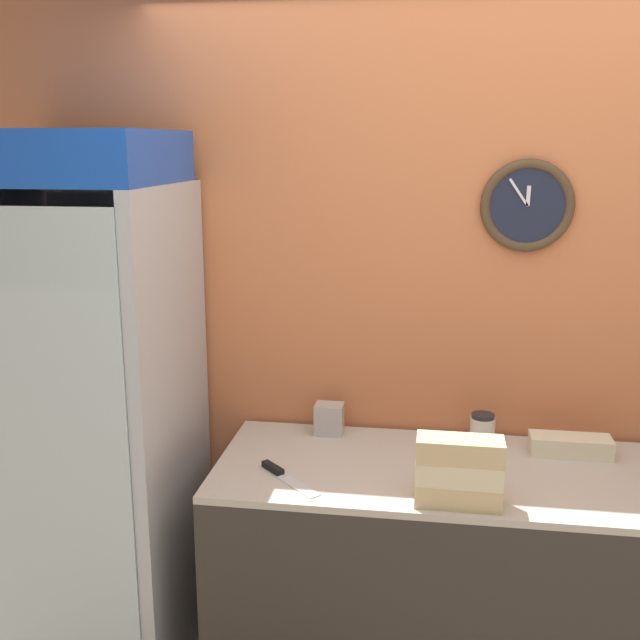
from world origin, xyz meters
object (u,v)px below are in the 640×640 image
at_px(sandwich_flat_left, 570,446).
at_px(condiment_jar, 482,429).
at_px(sandwich_stack_bottom, 458,493).
at_px(sandwich_stack_middle, 459,472).
at_px(beverage_cooler, 98,386).
at_px(sandwich_stack_top, 460,450).
at_px(napkin_dispenser, 329,419).
at_px(chefs_knife, 282,474).

bearing_deg(sandwich_flat_left, condiment_jar, 169.07).
relative_size(sandwich_stack_bottom, sandwich_stack_middle, 0.99).
relative_size(beverage_cooler, sandwich_flat_left, 6.98).
height_order(sandwich_stack_bottom, sandwich_stack_middle, sandwich_stack_middle).
distance_m(beverage_cooler, sandwich_flat_left, 1.77).
relative_size(sandwich_stack_top, napkin_dispenser, 2.26).
distance_m(sandwich_stack_bottom, napkin_dispenser, 0.72).
distance_m(sandwich_stack_middle, condiment_jar, 0.53).
xyz_separation_m(beverage_cooler, sandwich_stack_top, (1.33, -0.31, -0.04)).
relative_size(sandwich_stack_top, chefs_knife, 1.12).
relative_size(beverage_cooler, napkin_dispenser, 16.96).
height_order(chefs_knife, napkin_dispenser, napkin_dispenser).
height_order(condiment_jar, napkin_dispenser, napkin_dispenser).
bearing_deg(sandwich_stack_middle, napkin_dispenser, 132.50).
bearing_deg(sandwich_stack_bottom, condiment_jar, 78.60).
relative_size(sandwich_flat_left, condiment_jar, 2.48).
bearing_deg(condiment_jar, sandwich_flat_left, -10.93).
bearing_deg(chefs_knife, beverage_cooler, 165.50).
relative_size(sandwich_stack_middle, napkin_dispenser, 2.28).
height_order(sandwich_stack_top, condiment_jar, sandwich_stack_top).
xyz_separation_m(sandwich_stack_middle, napkin_dispenser, (-0.49, 0.53, -0.05)).
bearing_deg(condiment_jar, sandwich_stack_top, -101.40).
relative_size(condiment_jar, napkin_dispenser, 0.98).
distance_m(sandwich_stack_middle, sandwich_stack_top, 0.07).
height_order(sandwich_stack_middle, condiment_jar, sandwich_stack_middle).
height_order(sandwich_stack_top, napkin_dispenser, sandwich_stack_top).
relative_size(beverage_cooler, sandwich_stack_top, 7.50).
bearing_deg(sandwich_stack_bottom, beverage_cooler, 167.03).
relative_size(sandwich_stack_bottom, napkin_dispenser, 2.27).
relative_size(sandwich_flat_left, napkin_dispenser, 2.43).
bearing_deg(chefs_knife, sandwich_stack_bottom, -11.05).
height_order(sandwich_stack_top, sandwich_flat_left, sandwich_stack_top).
bearing_deg(chefs_knife, sandwich_flat_left, 18.67).
xyz_separation_m(sandwich_stack_middle, chefs_knife, (-0.59, 0.12, -0.10)).
relative_size(beverage_cooler, sandwich_stack_bottom, 7.49).
xyz_separation_m(sandwich_stack_bottom, chefs_knife, (-0.59, 0.12, -0.03)).
distance_m(sandwich_stack_top, chefs_knife, 0.63).
bearing_deg(sandwich_stack_top, chefs_knife, 168.95).
distance_m(chefs_knife, napkin_dispenser, 0.43).
distance_m(beverage_cooler, condiment_jar, 1.46).
bearing_deg(napkin_dispenser, sandwich_flat_left, -4.64).
distance_m(sandwich_stack_bottom, sandwich_flat_left, 0.62).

